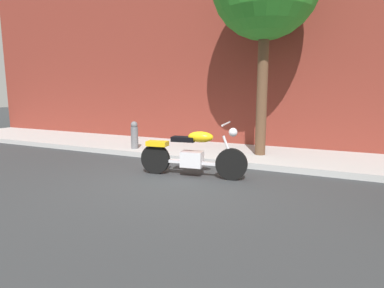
% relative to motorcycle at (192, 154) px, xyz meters
% --- Properties ---
extents(ground_plane, '(60.00, 60.00, 0.00)m').
position_rel_motorcycle_xyz_m(ground_plane, '(-0.14, -0.44, -0.47)').
color(ground_plane, '#303335').
extents(sidewalk, '(20.97, 2.46, 0.14)m').
position_rel_motorcycle_xyz_m(sidewalk, '(-0.14, 2.36, -0.40)').
color(sidewalk, '#B0B0B0').
rests_on(sidewalk, ground).
extents(building_facade, '(20.97, 0.50, 7.14)m').
position_rel_motorcycle_xyz_m(building_facade, '(-0.14, 3.84, 3.10)').
color(building_facade, maroon).
rests_on(building_facade, ground).
extents(motorcycle, '(2.25, 0.70, 1.13)m').
position_rel_motorcycle_xyz_m(motorcycle, '(0.00, 0.00, 0.00)').
color(motorcycle, black).
rests_on(motorcycle, ground).
extents(fire_hydrant, '(0.20, 0.20, 0.91)m').
position_rel_motorcycle_xyz_m(fire_hydrant, '(-2.51, 1.55, -0.01)').
color(fire_hydrant, slate).
rests_on(fire_hydrant, ground).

